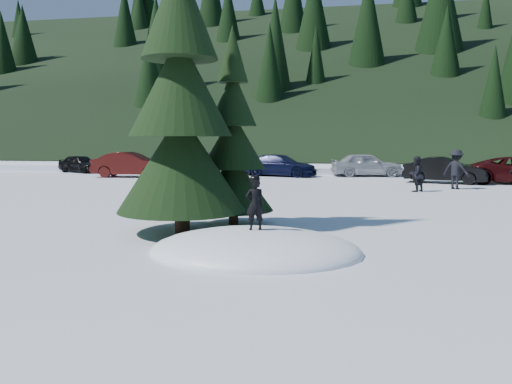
% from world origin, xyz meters
% --- Properties ---
extents(ground, '(200.00, 200.00, 0.00)m').
position_xyz_m(ground, '(0.00, 0.00, 0.00)').
color(ground, white).
rests_on(ground, ground).
extents(snow_mound, '(4.48, 3.52, 0.96)m').
position_xyz_m(snow_mound, '(0.00, 0.00, 0.00)').
color(snow_mound, white).
rests_on(snow_mound, ground).
extents(forest_hillside, '(200.00, 60.00, 25.00)m').
position_xyz_m(forest_hillside, '(0.00, 54.00, 12.50)').
color(forest_hillside, black).
rests_on(forest_hillside, ground).
extents(spruce_tall, '(3.20, 3.20, 8.60)m').
position_xyz_m(spruce_tall, '(-2.20, 1.80, 3.32)').
color(spruce_tall, '#312010').
rests_on(spruce_tall, ground).
extents(spruce_short, '(2.20, 2.20, 5.37)m').
position_xyz_m(spruce_short, '(-1.20, 3.20, 2.10)').
color(spruce_short, '#312010').
rests_on(spruce_short, ground).
extents(child_skier, '(0.46, 0.39, 1.07)m').
position_xyz_m(child_skier, '(-0.00, -0.02, 1.02)').
color(child_skier, black).
rests_on(child_skier, snow_mound).
extents(adult_0, '(0.96, 0.95, 1.57)m').
position_xyz_m(adult_0, '(4.89, 12.94, 0.78)').
color(adult_0, black).
rests_on(adult_0, ground).
extents(adult_2, '(1.38, 1.24, 1.85)m').
position_xyz_m(adult_2, '(6.88, 14.43, 0.93)').
color(adult_2, black).
rests_on(adult_2, ground).
extents(car_0, '(3.88, 2.78, 1.23)m').
position_xyz_m(car_0, '(-16.27, 21.73, 0.61)').
color(car_0, black).
rests_on(car_0, ground).
extents(car_1, '(4.77, 2.08, 1.52)m').
position_xyz_m(car_1, '(-11.12, 18.55, 0.76)').
color(car_1, '#3D0E0B').
rests_on(car_1, ground).
extents(car_2, '(5.52, 3.05, 1.46)m').
position_xyz_m(car_2, '(-6.43, 21.63, 0.73)').
color(car_2, '#424349').
rests_on(car_2, ground).
extents(car_3, '(4.96, 3.03, 1.34)m').
position_xyz_m(car_3, '(-2.22, 20.91, 0.67)').
color(car_3, black).
rests_on(car_3, ground).
extents(car_4, '(4.58, 2.45, 1.48)m').
position_xyz_m(car_4, '(3.07, 21.65, 0.74)').
color(car_4, '#9A9EA2').
rests_on(car_4, ground).
extents(car_5, '(4.44, 2.49, 1.39)m').
position_xyz_m(car_5, '(6.97, 17.60, 0.69)').
color(car_5, black).
rests_on(car_5, ground).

